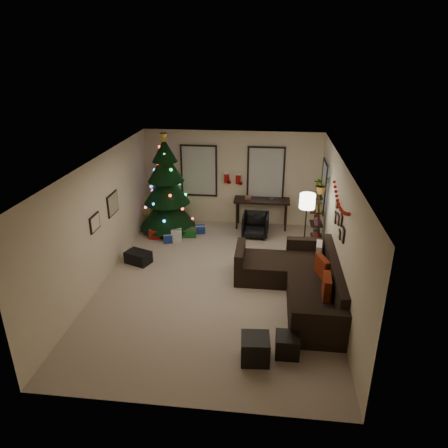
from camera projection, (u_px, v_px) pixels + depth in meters
The scene contains 29 objects.
floor at pixel (216, 282), 9.15m from camera, with size 7.00×7.00×0.00m, color tan.
ceiling at pixel (215, 163), 8.10m from camera, with size 7.00×7.00×0.00m, color white.
wall_back at pixel (232, 178), 11.83m from camera, with size 5.00×5.00×0.00m, color beige.
wall_front at pixel (181, 330), 5.42m from camera, with size 5.00×5.00×0.00m, color beige.
wall_left at pixel (101, 221), 8.89m from camera, with size 7.00×7.00×0.00m, color beige.
wall_right at pixel (339, 232), 8.36m from camera, with size 7.00×7.00×0.00m, color beige.
window_back_left at pixel (199, 171), 11.83m from camera, with size 1.05×0.06×1.50m.
window_back_right at pixel (266, 173), 11.63m from camera, with size 1.05×0.06×1.50m.
window_right_wall at pixel (324, 186), 10.64m from camera, with size 0.06×0.90×1.30m.
christmas_tree at pixel (167, 191), 11.32m from camera, with size 1.53×1.53×2.85m.
presents at pixel (174, 232), 11.35m from camera, with size 1.50×1.01×0.30m.
sofa at pixel (301, 282), 8.56m from camera, with size 2.13×3.08×0.93m.
pillow_red_a at pixel (326, 288), 7.71m from camera, with size 0.13×0.50×0.50m, color maroon.
pillow_red_b at pixel (322, 268), 8.42m from camera, with size 0.13×0.47×0.47m, color maroon.
pillow_cream at pixel (319, 252), 9.11m from camera, with size 0.12×0.42×0.42m, color beige.
ottoman_near at pixel (255, 349), 6.78m from camera, with size 0.46×0.46×0.44m, color black.
ottoman_far at pixel (287, 345), 6.92m from camera, with size 0.40×0.40×0.37m, color black.
desk at pixel (262, 203), 11.72m from camera, with size 1.56×0.56×0.84m.
desk_chair at pixel (255, 225), 11.30m from camera, with size 0.63×0.59×0.65m, color black.
bookshelf at pixel (317, 220), 10.42m from camera, with size 0.30×0.49×1.63m.
potted_plant at pixel (322, 182), 9.81m from camera, with size 0.51×0.44×0.56m, color #4C4C4C.
floor_lamp at pixel (307, 206), 9.55m from camera, with size 0.36×0.36×1.70m.
art_map at pixel (113, 204), 9.48m from camera, with size 0.04×0.60×0.50m.
art_abstract at pixel (95, 223), 8.55m from camera, with size 0.04×0.45×0.35m.
gallery at pixel (339, 223), 8.21m from camera, with size 0.03×1.25×0.54m.
garland at pixel (340, 201), 8.04m from camera, with size 0.08×1.90×0.30m, color #A5140C, non-canonical shape.
stocking_left at pixel (227, 177), 11.76m from camera, with size 0.20×0.05×0.36m.
stocking_right at pixel (238, 178), 11.71m from camera, with size 0.20×0.05×0.36m.
storage_bin at pixel (138, 257), 9.93m from camera, with size 0.58×0.38×0.29m, color black.
Camera 1 is at (1.07, -7.86, 4.74)m, focal length 33.26 mm.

